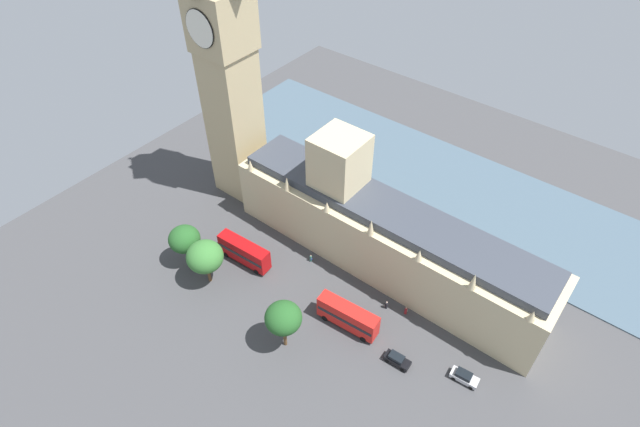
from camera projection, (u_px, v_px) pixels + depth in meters
The scene contains 16 objects.
ground_plane at pixel (377, 268), 92.85m from camera, with size 129.56×129.56×0.00m, color #424244.
river_thames at pixel (450, 189), 108.88m from camera, with size 29.10×116.61×0.25m, color #475B6B.
parliament_building at pixel (380, 231), 89.58m from camera, with size 12.47×59.56×23.25m.
clock_tower at pixel (226, 61), 89.99m from camera, with size 9.35×9.35×55.86m.
double_decker_bus_far_end at pixel (244, 252), 92.30m from camera, with size 3.21×10.64×4.75m.
double_decker_bus_kerbside at pixel (348, 316), 82.12m from camera, with size 3.41×10.67×4.75m.
car_black_trailing at pixel (397, 360), 78.37m from camera, with size 2.01×4.24×1.74m.
car_silver_corner at pixel (464, 377), 76.27m from camera, with size 2.19×4.37×1.74m.
pedestrian_leading at pixel (386, 305), 85.96m from camera, with size 0.70×0.64×1.69m.
pedestrian_midblock at pixel (406, 311), 85.16m from camera, with size 0.68×0.68×1.65m.
pedestrian_under_trees at pixel (311, 258), 93.69m from camera, with size 0.49×0.59×1.53m.
plane_tree_by_river_gate at pixel (283, 318), 76.45m from camera, with size 5.75×5.75×9.63m.
plane_tree_opposite_hall at pixel (205, 257), 86.41m from camera, with size 6.37×6.37×9.11m.
plane_tree_near_tower at pixel (184, 239), 89.97m from camera, with size 5.66×5.66×8.39m.
street_lamp_slot_10 at pixel (189, 252), 89.45m from camera, with size 0.56×0.56×6.71m.
street_lamp_slot_11 at pixel (191, 250), 89.74m from camera, with size 0.56×0.56×6.86m.
Camera 1 is at (53.92, 29.06, 71.27)m, focal length 28.48 mm.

